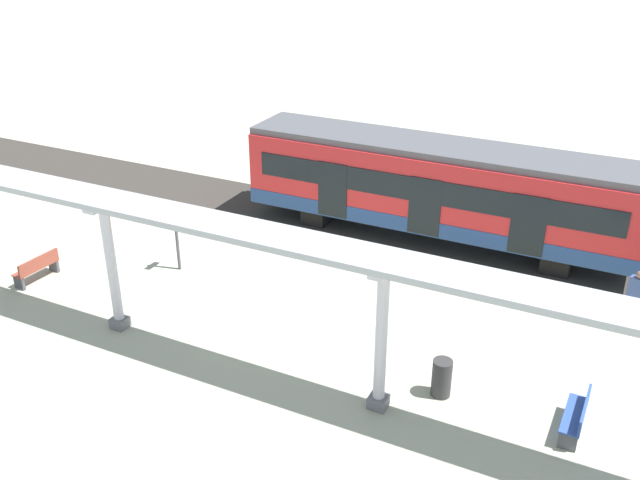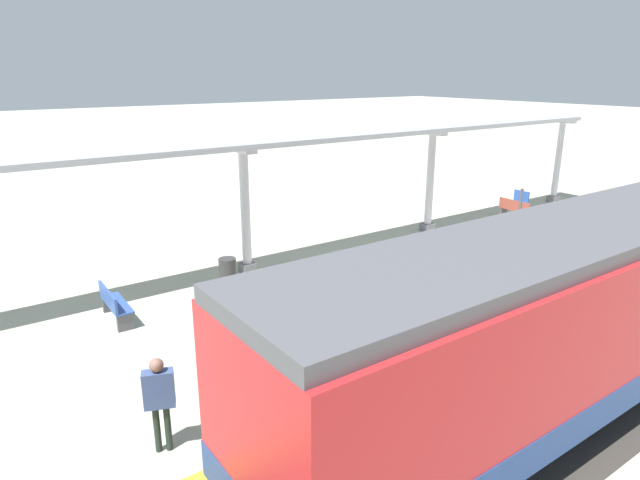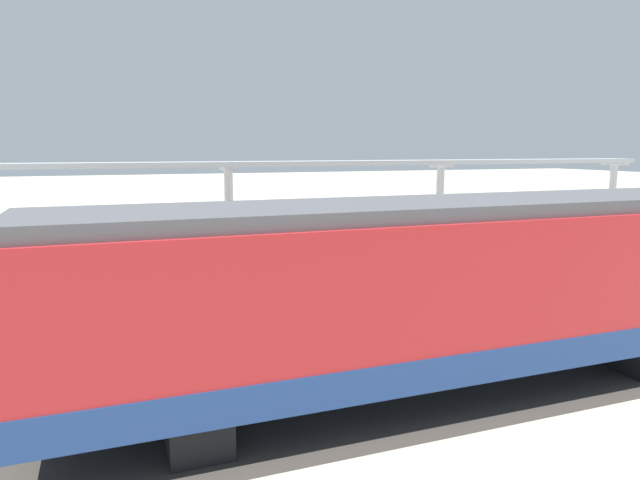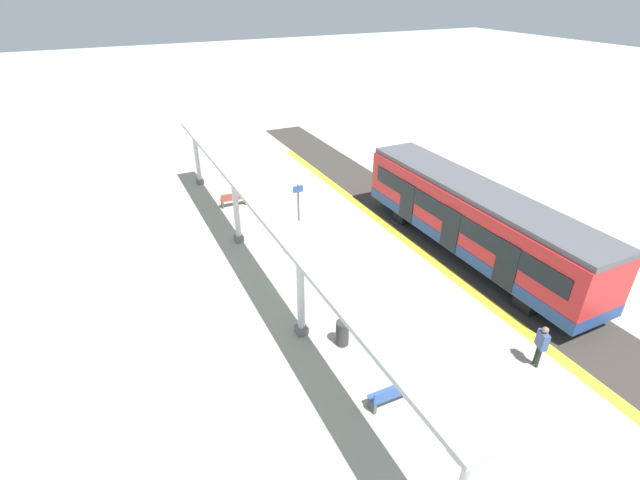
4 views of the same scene
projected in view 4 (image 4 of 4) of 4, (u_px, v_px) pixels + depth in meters
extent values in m
plane|color=#ACAE96|center=(340.00, 260.00, 22.04)|extent=(176.00, 176.00, 0.00)
cube|color=yellow|center=(408.00, 242.00, 23.54)|extent=(0.52, 31.41, 0.01)
cube|color=#38332D|center=(437.00, 234.00, 24.25)|extent=(3.20, 43.41, 0.01)
cube|color=red|center=(473.00, 219.00, 21.53)|extent=(2.60, 13.52, 2.60)
cube|color=navy|center=(470.00, 238.00, 22.04)|extent=(2.63, 13.54, 0.55)
cube|color=#515156|center=(478.00, 190.00, 20.83)|extent=(2.39, 13.52, 0.24)
cube|color=black|center=(452.00, 218.00, 20.88)|extent=(0.03, 12.44, 0.84)
cube|color=black|center=(407.00, 201.00, 23.80)|extent=(0.04, 1.10, 2.00)
cube|color=black|center=(450.00, 229.00, 21.16)|extent=(0.04, 1.10, 2.00)
cube|color=black|center=(506.00, 265.00, 18.51)|extent=(0.04, 1.10, 2.00)
cube|color=black|center=(541.00, 297.00, 18.95)|extent=(2.21, 0.90, 0.64)
cube|color=black|center=(414.00, 213.00, 25.72)|extent=(2.21, 0.90, 0.64)
cube|color=slate|center=(200.00, 181.00, 30.13)|extent=(0.44, 0.44, 0.30)
cylinder|color=silver|center=(197.00, 154.00, 29.22)|extent=(0.28, 0.28, 3.38)
cube|color=silver|center=(193.00, 127.00, 28.36)|extent=(1.10, 0.36, 0.12)
cube|color=slate|center=(239.00, 238.00, 23.57)|extent=(0.44, 0.44, 0.30)
cylinder|color=silver|center=(236.00, 205.00, 22.66)|extent=(0.28, 0.28, 3.38)
cube|color=silver|center=(233.00, 172.00, 21.80)|extent=(1.10, 0.36, 0.12)
cube|color=slate|center=(302.00, 330.00, 17.46)|extent=(0.44, 0.44, 0.30)
cylinder|color=silver|center=(301.00, 290.00, 16.55)|extent=(0.28, 0.28, 3.38)
cube|color=silver|center=(300.00, 247.00, 15.69)|extent=(1.10, 0.36, 0.12)
cube|color=silver|center=(475.00, 445.00, 9.05)|extent=(1.10, 0.36, 0.12)
cube|color=#A8AAB2|center=(261.00, 201.00, 18.63)|extent=(1.20, 25.48, 0.16)
cube|color=#964031|center=(233.00, 199.00, 27.08)|extent=(1.52, 0.53, 0.04)
cube|color=#964031|center=(234.00, 196.00, 26.82)|extent=(1.50, 0.15, 0.40)
cube|color=#4C4C51|center=(222.00, 204.00, 26.97)|extent=(0.12, 0.40, 0.42)
cube|color=#4C4C51|center=(245.00, 200.00, 27.42)|extent=(0.12, 0.40, 0.42)
cube|color=#31509D|center=(391.00, 393.00, 14.44)|extent=(1.51, 0.47, 0.04)
cube|color=#31509D|center=(395.00, 392.00, 14.18)|extent=(1.50, 0.09, 0.40)
cube|color=#4C4C51|center=(372.00, 405.00, 14.30)|extent=(0.11, 0.40, 0.42)
cube|color=#4C4C51|center=(408.00, 391.00, 14.80)|extent=(0.11, 0.40, 0.42)
cylinder|color=#323031|center=(342.00, 333.00, 16.77)|extent=(0.48, 0.48, 0.98)
cylinder|color=#4C4C51|center=(298.00, 204.00, 24.92)|extent=(0.10, 0.10, 2.20)
cube|color=#284C9E|center=(298.00, 189.00, 24.50)|extent=(0.56, 0.04, 0.36)
cylinder|color=#212C24|center=(536.00, 354.00, 15.94)|extent=(0.11, 0.11, 0.83)
cylinder|color=#212C24|center=(539.00, 358.00, 15.79)|extent=(0.11, 0.11, 0.83)
cube|color=#3C4F82|center=(542.00, 340.00, 15.51)|extent=(0.38, 0.53, 0.62)
sphere|color=#8B6252|center=(545.00, 330.00, 15.30)|extent=(0.22, 0.22, 0.22)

